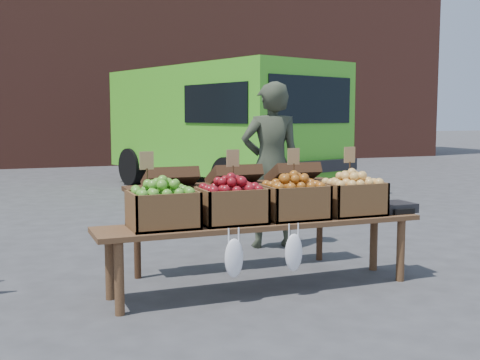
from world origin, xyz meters
name	(u,v)px	position (x,y,z in m)	size (l,w,h in m)	color
ground	(307,303)	(0.00, 0.00, 0.00)	(80.00, 80.00, 0.00)	#3E3E40
delivery_van	(220,129)	(1.80, 6.93, 1.15)	(2.36, 5.14, 2.30)	green
vendor	(271,165)	(0.56, 1.89, 0.88)	(0.64, 0.42, 1.77)	#323929
back_table	(234,213)	(-0.14, 1.17, 0.52)	(2.10, 0.44, 1.04)	#382113
display_bench	(263,255)	(-0.17, 0.45, 0.28)	(2.70, 0.56, 0.57)	#53351F
crate_golden_apples	(163,209)	(-0.99, 0.45, 0.71)	(0.50, 0.40, 0.28)	#409326
crate_russet_pears	(231,205)	(-0.44, 0.45, 0.71)	(0.50, 0.40, 0.28)	maroon
crate_red_apples	(294,202)	(0.11, 0.45, 0.71)	(0.50, 0.40, 0.28)	#9E481A
crate_green_apples	(351,198)	(0.66, 0.45, 0.71)	(0.50, 0.40, 0.28)	#D4C34B
weighing_scale	(392,207)	(1.08, 0.45, 0.61)	(0.34, 0.30, 0.08)	black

